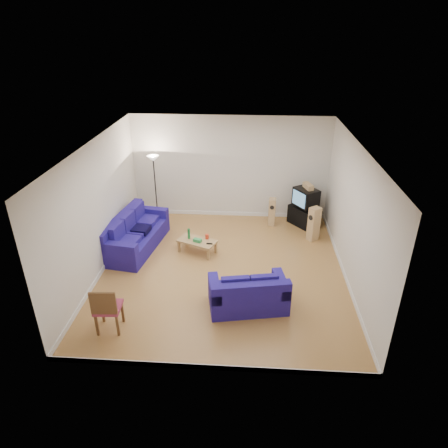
# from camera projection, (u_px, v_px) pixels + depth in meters

# --- Properties ---
(room) EXTENTS (6.01, 6.51, 3.21)m
(room) POSITION_uv_depth(u_px,v_px,m) (223.00, 215.00, 9.35)
(room) COLOR brown
(room) RESTS_ON ground
(sofa_three_seat) EXTENTS (1.40, 2.55, 0.93)m
(sofa_three_seat) POSITION_uv_depth(u_px,v_px,m) (134.00, 236.00, 10.92)
(sofa_three_seat) COLOR navy
(sofa_three_seat) RESTS_ON ground
(sofa_loveseat) EXTENTS (1.80, 1.21, 0.83)m
(sofa_loveseat) POSITION_uv_depth(u_px,v_px,m) (248.00, 296.00, 8.58)
(sofa_loveseat) COLOR navy
(sofa_loveseat) RESTS_ON ground
(coffee_table) EXTENTS (1.13, 0.87, 0.37)m
(coffee_table) POSITION_uv_depth(u_px,v_px,m) (197.00, 242.00, 10.68)
(coffee_table) COLOR tan
(coffee_table) RESTS_ON ground
(bottle) EXTENTS (0.09, 0.09, 0.29)m
(bottle) POSITION_uv_depth(u_px,v_px,m) (189.00, 234.00, 10.69)
(bottle) COLOR #197233
(bottle) RESTS_ON coffee_table
(tissue_box) EXTENTS (0.24, 0.19, 0.09)m
(tissue_box) POSITION_uv_depth(u_px,v_px,m) (197.00, 240.00, 10.57)
(tissue_box) COLOR green
(tissue_box) RESTS_ON coffee_table
(red_canister) EXTENTS (0.13, 0.13, 0.13)m
(red_canister) POSITION_uv_depth(u_px,v_px,m) (207.00, 237.00, 10.71)
(red_canister) COLOR red
(red_canister) RESTS_ON coffee_table
(remote) EXTENTS (0.16, 0.06, 0.02)m
(remote) POSITION_uv_depth(u_px,v_px,m) (210.00, 244.00, 10.48)
(remote) COLOR black
(remote) RESTS_ON coffee_table
(tv_stand) EXTENTS (1.00, 1.06, 0.58)m
(tv_stand) POSITION_uv_depth(u_px,v_px,m) (304.00, 216.00, 12.18)
(tv_stand) COLOR black
(tv_stand) RESTS_ON ground
(av_receiver) EXTENTS (0.44, 0.49, 0.09)m
(av_receiver) POSITION_uv_depth(u_px,v_px,m) (306.00, 206.00, 12.04)
(av_receiver) COLOR black
(av_receiver) RESTS_ON tv_stand
(television) EXTENTS (0.81, 0.86, 0.54)m
(television) POSITION_uv_depth(u_px,v_px,m) (306.00, 197.00, 11.84)
(television) COLOR black
(television) RESTS_ON av_receiver
(centre_speaker) EXTENTS (0.29, 0.46, 0.15)m
(centre_speaker) POSITION_uv_depth(u_px,v_px,m) (308.00, 186.00, 11.71)
(centre_speaker) COLOR tan
(centre_speaker) RESTS_ON television
(speaker_left) EXTENTS (0.23, 0.29, 0.87)m
(speaker_left) POSITION_uv_depth(u_px,v_px,m) (272.00, 212.00, 12.12)
(speaker_left) COLOR tan
(speaker_left) RESTS_ON ground
(speaker_right) EXTENTS (0.37, 0.36, 1.00)m
(speaker_right) POSITION_uv_depth(u_px,v_px,m) (314.00, 224.00, 11.24)
(speaker_right) COLOR tan
(speaker_right) RESTS_ON ground
(floor_lamp) EXTENTS (0.36, 0.36, 2.11)m
(floor_lamp) POSITION_uv_depth(u_px,v_px,m) (154.00, 168.00, 11.80)
(floor_lamp) COLOR black
(floor_lamp) RESTS_ON ground
(dining_chair) EXTENTS (0.53, 0.53, 1.05)m
(dining_chair) POSITION_uv_depth(u_px,v_px,m) (107.00, 308.00, 7.79)
(dining_chair) COLOR brown
(dining_chair) RESTS_ON ground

